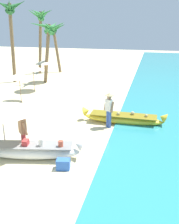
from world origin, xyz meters
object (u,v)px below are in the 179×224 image
at_px(boat_white_foreground, 32,151).
at_px(boat_yellow_midground, 123,118).
at_px(person_vendor_hatted, 109,108).
at_px(palm_tree_leaning_seaward, 11,17).
at_px(cooler_box, 63,164).
at_px(palm_tree_far_behind, 48,34).
at_px(palm_tree_mid_cluster, 54,32).
at_px(person_tourist_customer, 23,130).
at_px(patio_umbrella_large, 1,107).
at_px(palm_tree_tall_inland, 40,21).

xyz_separation_m(boat_white_foreground, boat_yellow_midground, (2.96, 4.33, -0.05)).
distance_m(person_vendor_hatted, palm_tree_leaning_seaward, 13.03).
xyz_separation_m(boat_white_foreground, cooler_box, (1.42, -0.42, -0.13)).
bearing_deg(palm_tree_far_behind, palm_tree_mid_cluster, 106.50).
bearing_deg(boat_white_foreground, person_tourist_customer, 142.03).
distance_m(palm_tree_mid_cluster, palm_tree_far_behind, 5.04).
xyz_separation_m(patio_umbrella_large, palm_tree_tall_inland, (-5.18, 15.38, 3.13)).
relative_size(boat_yellow_midground, patio_umbrella_large, 1.72).
xyz_separation_m(palm_tree_leaning_seaward, palm_tree_far_behind, (2.95, 0.46, -1.26)).
height_order(boat_white_foreground, palm_tree_far_behind, palm_tree_far_behind).
xyz_separation_m(palm_tree_far_behind, cooler_box, (5.61, -12.42, -3.85)).
bearing_deg(person_tourist_customer, palm_tree_tall_inland, 111.24).
relative_size(palm_tree_tall_inland, palm_tree_mid_cluster, 1.26).
bearing_deg(palm_tree_leaning_seaward, boat_white_foreground, -58.26).
distance_m(person_vendor_hatted, cooler_box, 4.26).
relative_size(person_tourist_customer, palm_tree_far_behind, 0.32).
height_order(patio_umbrella_large, cooler_box, patio_umbrella_large).
bearing_deg(person_tourist_customer, palm_tree_leaning_seaward, 120.71).
relative_size(boat_yellow_midground, palm_tree_leaning_seaward, 0.65).
xyz_separation_m(person_vendor_hatted, palm_tree_tall_inland, (-8.76, 11.95, 3.98)).
xyz_separation_m(person_vendor_hatted, palm_tree_leaning_seaward, (-9.46, 7.88, 4.27)).
height_order(boat_yellow_midground, palm_tree_mid_cluster, palm_tree_mid_cluster).
xyz_separation_m(boat_yellow_midground, person_vendor_hatted, (-0.64, -0.67, 0.76)).
xyz_separation_m(boat_yellow_midground, palm_tree_mid_cluster, (-8.58, 12.50, 3.69)).
height_order(boat_white_foreground, palm_tree_leaning_seaward, palm_tree_leaning_seaward).
relative_size(palm_tree_leaning_seaward, palm_tree_far_behind, 1.30).
xyz_separation_m(boat_white_foreground, person_tourist_customer, (-0.53, 0.41, 0.61)).
height_order(person_vendor_hatted, person_tourist_customer, person_vendor_hatted).
distance_m(palm_tree_tall_inland, palm_tree_leaning_seaward, 4.14).
distance_m(patio_umbrella_large, palm_tree_mid_cluster, 17.29).
relative_size(person_vendor_hatted, palm_tree_tall_inland, 0.29).
bearing_deg(palm_tree_leaning_seaward, patio_umbrella_large, -62.52).
height_order(boat_white_foreground, cooler_box, boat_white_foreground).
distance_m(boat_yellow_midground, person_vendor_hatted, 1.20).
bearing_deg(palm_tree_far_behind, palm_tree_leaning_seaward, -171.05).
height_order(boat_white_foreground, patio_umbrella_large, patio_umbrella_large).
distance_m(person_tourist_customer, patio_umbrella_large, 1.21).
distance_m(boat_white_foreground, person_tourist_customer, 0.91).
distance_m(palm_tree_tall_inland, palm_tree_mid_cluster, 1.81).
bearing_deg(palm_tree_tall_inland, boat_yellow_midground, -50.21).
height_order(person_vendor_hatted, palm_tree_far_behind, palm_tree_far_behind).
xyz_separation_m(palm_tree_mid_cluster, palm_tree_far_behind, (1.43, -4.83, 0.08)).
bearing_deg(boat_yellow_midground, palm_tree_tall_inland, 129.79).
xyz_separation_m(boat_yellow_midground, palm_tree_far_behind, (-7.14, 7.67, 3.77)).
bearing_deg(palm_tree_mid_cluster, cooler_box, -67.80).
distance_m(boat_white_foreground, person_vendor_hatted, 4.39).
xyz_separation_m(palm_tree_tall_inland, cooler_box, (7.86, -16.03, -4.82)).
distance_m(person_tourist_customer, palm_tree_mid_cluster, 17.46).
distance_m(boat_white_foreground, palm_tree_leaning_seaward, 14.45).
bearing_deg(cooler_box, person_tourist_customer, 146.53).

